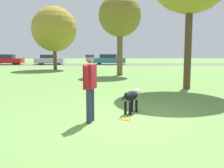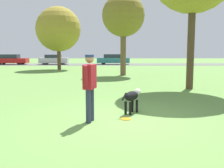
% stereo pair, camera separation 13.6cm
% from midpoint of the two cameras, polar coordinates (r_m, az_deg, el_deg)
% --- Properties ---
extents(ground_plane, '(120.00, 120.00, 0.00)m').
position_cam_midpoint_polar(ground_plane, '(6.71, 2.24, -8.07)').
color(ground_plane, '#608C42').
extents(far_road_strip, '(120.00, 6.00, 0.01)m').
position_cam_midpoint_polar(far_road_strip, '(35.48, -0.58, 4.29)').
color(far_road_strip, '#5B5B59').
rests_on(far_road_strip, ground_plane).
extents(person, '(0.33, 0.72, 1.68)m').
position_cam_midpoint_polar(person, '(6.48, -4.27, 0.41)').
color(person, '#2D334C').
rests_on(person, ground_plane).
extents(dog, '(0.65, 0.87, 0.67)m').
position_cam_midpoint_polar(dog, '(7.47, 4.93, -2.81)').
color(dog, black).
rests_on(dog, ground_plane).
extents(frisbee, '(0.27, 0.27, 0.02)m').
position_cam_midpoint_polar(frisbee, '(6.88, 3.60, -7.60)').
color(frisbee, orange).
rests_on(frisbee, ground_plane).
extents(tree_mid_center, '(3.08, 3.08, 5.88)m').
position_cam_midpoint_polar(tree_mid_center, '(19.47, 2.70, 14.58)').
color(tree_mid_center, brown).
rests_on(tree_mid_center, ground_plane).
extents(tree_far_left, '(4.25, 4.25, 5.99)m').
position_cam_midpoint_polar(tree_far_left, '(25.96, -11.45, 11.61)').
color(tree_far_left, brown).
rests_on(tree_far_left, ground_plane).
extents(parked_car_red, '(4.36, 1.83, 1.36)m').
position_cam_midpoint_polar(parked_car_red, '(37.72, -21.06, 4.99)').
color(parked_car_red, red).
rests_on(parked_car_red, ground_plane).
extents(parked_car_silver, '(3.81, 1.80, 1.33)m').
position_cam_midpoint_polar(parked_car_silver, '(36.16, -12.43, 5.20)').
color(parked_car_silver, '#B7B7BC').
rests_on(parked_car_silver, ground_plane).
extents(parked_car_teal, '(4.38, 1.77, 1.38)m').
position_cam_midpoint_polar(parked_car_teal, '(35.61, 0.32, 5.38)').
color(parked_car_teal, teal).
rests_on(parked_car_teal, ground_plane).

